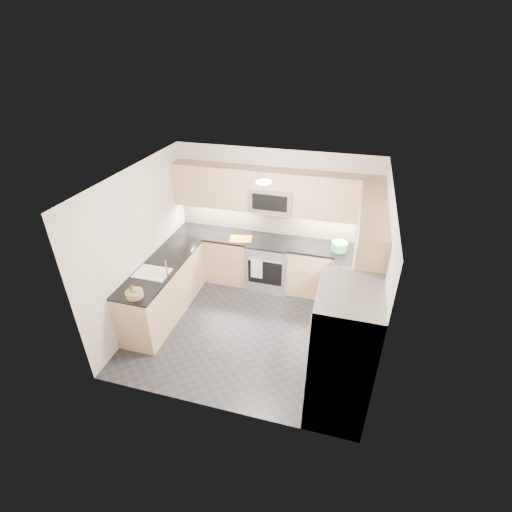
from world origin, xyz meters
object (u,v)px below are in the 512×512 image
Objects in this scene: microwave at (272,198)px; cutting_board at (241,239)px; refrigerator at (341,354)px; utensil_bowl at (339,246)px; gas_range at (269,264)px; fruit_basket at (134,294)px.

cutting_board is at bearing -157.90° from microwave.
refrigerator is 6.65× the size of utensil_bowl.
utensil_bowl is (-0.22, 2.41, 0.12)m from refrigerator.
utensil_bowl is (1.23, -0.02, 0.56)m from gas_range.
microwave reaches higher than fruit_basket.
refrigerator is 2.42m from utensil_bowl.
gas_range is 1.20× the size of microwave.
fruit_basket is at bearing -114.55° from cutting_board.
microwave is 3.04m from refrigerator.
fruit_basket is at bearing -124.34° from gas_range.
microwave reaches higher than utensil_bowl.
utensil_bowl is 0.68× the size of cutting_board.
microwave is at bearing 22.10° from cutting_board.
microwave is 1.90× the size of cutting_board.
refrigerator is 3.06m from cutting_board.
utensil_bowl is (1.23, -0.14, -0.68)m from microwave.
cutting_board is at bearing -170.64° from gas_range.
utensil_bowl is 1.11× the size of fruit_basket.
refrigerator reaches higher than gas_range.
gas_range is 1.35m from utensil_bowl.
utensil_bowl reaches higher than gas_range.
cutting_board is at bearing -177.69° from utensil_bowl.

